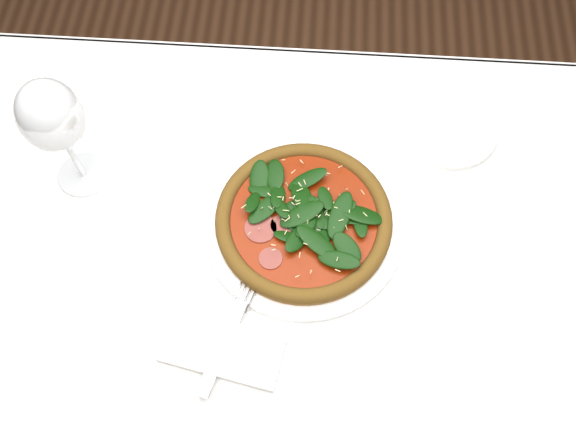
# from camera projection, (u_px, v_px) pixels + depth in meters

# --- Properties ---
(ground) EXTENTS (6.00, 6.00, 0.00)m
(ground) POSITION_uv_depth(u_px,v_px,m) (282.00, 375.00, 1.62)
(ground) COLOR brown
(ground) RESTS_ON ground
(dining_table) EXTENTS (1.21, 0.81, 0.75)m
(dining_table) POSITION_uv_depth(u_px,v_px,m) (278.00, 284.00, 1.04)
(dining_table) COLOR silver
(dining_table) RESTS_ON ground
(plate) EXTENTS (0.31, 0.31, 0.01)m
(plate) POSITION_uv_depth(u_px,v_px,m) (304.00, 224.00, 0.97)
(plate) COLOR white
(plate) RESTS_ON dining_table
(pizza) EXTENTS (0.27, 0.27, 0.03)m
(pizza) POSITION_uv_depth(u_px,v_px,m) (304.00, 218.00, 0.95)
(pizza) COLOR #9E6926
(pizza) RESTS_ON plate
(wine_glass) EXTENTS (0.09, 0.09, 0.22)m
(wine_glass) POSITION_uv_depth(u_px,v_px,m) (52.00, 118.00, 0.87)
(wine_glass) COLOR white
(wine_glass) RESTS_ON dining_table
(napkin) EXTENTS (0.18, 0.11, 0.01)m
(napkin) POSITION_uv_depth(u_px,v_px,m) (223.00, 349.00, 0.88)
(napkin) COLOR silver
(napkin) RESTS_ON dining_table
(fork) EXTENTS (0.07, 0.18, 0.00)m
(fork) POSITION_uv_depth(u_px,v_px,m) (232.00, 326.00, 0.89)
(fork) COLOR silver
(fork) RESTS_ON napkin
(saucer_far) EXTENTS (0.15, 0.15, 0.01)m
(saucer_far) POSITION_uv_depth(u_px,v_px,m) (450.00, 128.00, 1.04)
(saucer_far) COLOR white
(saucer_far) RESTS_ON dining_table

